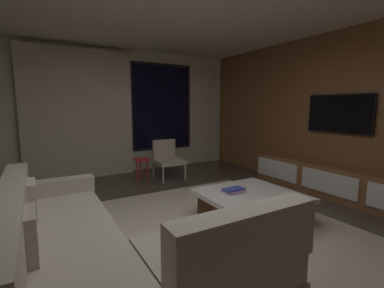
{
  "coord_description": "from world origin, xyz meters",
  "views": [
    {
      "loc": [
        -1.34,
        -2.36,
        1.47
      ],
      "look_at": [
        0.64,
        1.04,
        0.92
      ],
      "focal_mm": 25.26,
      "sensor_mm": 36.0,
      "label": 1
    }
  ],
  "objects_px": {
    "accent_chair_near_window": "(167,157)",
    "media_console": "(339,184)",
    "mounted_tv": "(339,114)",
    "side_stool": "(142,163)",
    "book_stack_on_coffee_table": "(233,190)",
    "coffee_table": "(251,206)",
    "sectional_couch": "(100,252)"
  },
  "relations": [
    {
      "from": "coffee_table",
      "to": "side_stool",
      "type": "height_order",
      "value": "side_stool"
    },
    {
      "from": "accent_chair_near_window",
      "to": "side_stool",
      "type": "relative_size",
      "value": 1.7
    },
    {
      "from": "media_console",
      "to": "sectional_couch",
      "type": "bearing_deg",
      "value": -176.03
    },
    {
      "from": "side_stool",
      "to": "coffee_table",
      "type": "bearing_deg",
      "value": -76.21
    },
    {
      "from": "side_stool",
      "to": "book_stack_on_coffee_table",
      "type": "bearing_deg",
      "value": -79.1
    },
    {
      "from": "sectional_couch",
      "to": "side_stool",
      "type": "height_order",
      "value": "sectional_couch"
    },
    {
      "from": "coffee_table",
      "to": "media_console",
      "type": "relative_size",
      "value": 0.37
    },
    {
      "from": "accent_chair_near_window",
      "to": "media_console",
      "type": "bearing_deg",
      "value": -54.51
    },
    {
      "from": "book_stack_on_coffee_table",
      "to": "side_stool",
      "type": "height_order",
      "value": "side_stool"
    },
    {
      "from": "coffee_table",
      "to": "side_stool",
      "type": "relative_size",
      "value": 2.52
    },
    {
      "from": "accent_chair_near_window",
      "to": "media_console",
      "type": "relative_size",
      "value": 0.25
    },
    {
      "from": "book_stack_on_coffee_table",
      "to": "media_console",
      "type": "bearing_deg",
      "value": -7.28
    },
    {
      "from": "sectional_couch",
      "to": "accent_chair_near_window",
      "type": "distance_m",
      "value": 3.39
    },
    {
      "from": "book_stack_on_coffee_table",
      "to": "accent_chair_near_window",
      "type": "bearing_deg",
      "value": 86.97
    },
    {
      "from": "sectional_couch",
      "to": "side_stool",
      "type": "relative_size",
      "value": 5.43
    },
    {
      "from": "book_stack_on_coffee_table",
      "to": "accent_chair_near_window",
      "type": "relative_size",
      "value": 0.35
    },
    {
      "from": "accent_chair_near_window",
      "to": "side_stool",
      "type": "height_order",
      "value": "accent_chair_near_window"
    },
    {
      "from": "sectional_couch",
      "to": "book_stack_on_coffee_table",
      "type": "relative_size",
      "value": 9.22
    },
    {
      "from": "accent_chair_near_window",
      "to": "mounted_tv",
      "type": "height_order",
      "value": "mounted_tv"
    },
    {
      "from": "sectional_couch",
      "to": "book_stack_on_coffee_table",
      "type": "height_order",
      "value": "sectional_couch"
    },
    {
      "from": "coffee_table",
      "to": "mounted_tv",
      "type": "height_order",
      "value": "mounted_tv"
    },
    {
      "from": "sectional_couch",
      "to": "media_console",
      "type": "relative_size",
      "value": 0.81
    },
    {
      "from": "media_console",
      "to": "accent_chair_near_window",
      "type": "bearing_deg",
      "value": 125.49
    },
    {
      "from": "accent_chair_near_window",
      "to": "media_console",
      "type": "xyz_separation_m",
      "value": [
        1.81,
        -2.54,
        -0.18
      ]
    },
    {
      "from": "sectional_couch",
      "to": "mounted_tv",
      "type": "relative_size",
      "value": 2.3
    },
    {
      "from": "book_stack_on_coffee_table",
      "to": "mounted_tv",
      "type": "height_order",
      "value": "mounted_tv"
    },
    {
      "from": "side_stool",
      "to": "mounted_tv",
      "type": "relative_size",
      "value": 0.42
    },
    {
      "from": "media_console",
      "to": "side_stool",
      "type": "bearing_deg",
      "value": 133.38
    },
    {
      "from": "accent_chair_near_window",
      "to": "coffee_table",
      "type": "bearing_deg",
      "value": -89.13
    },
    {
      "from": "accent_chair_near_window",
      "to": "mounted_tv",
      "type": "distance_m",
      "value": 3.21
    },
    {
      "from": "coffee_table",
      "to": "book_stack_on_coffee_table",
      "type": "distance_m",
      "value": 0.3
    },
    {
      "from": "coffee_table",
      "to": "book_stack_on_coffee_table",
      "type": "xyz_separation_m",
      "value": [
        -0.16,
        0.16,
        0.2
      ]
    }
  ]
}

